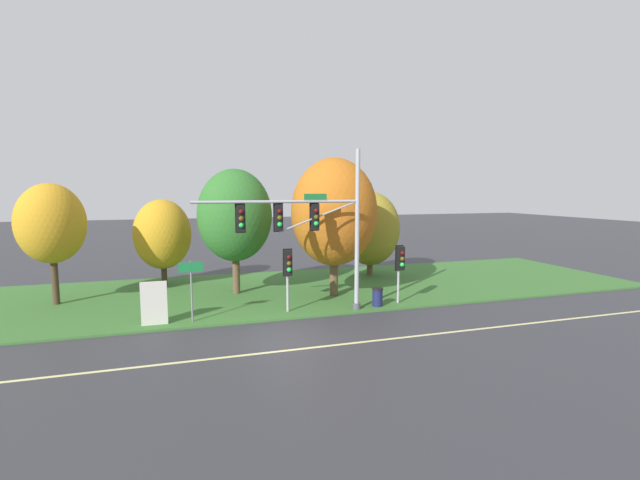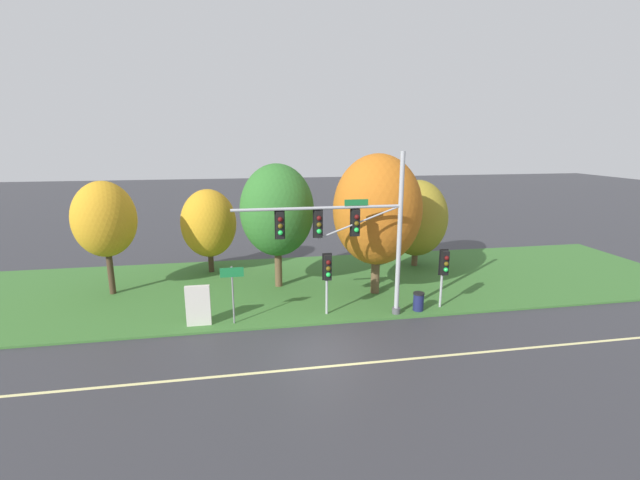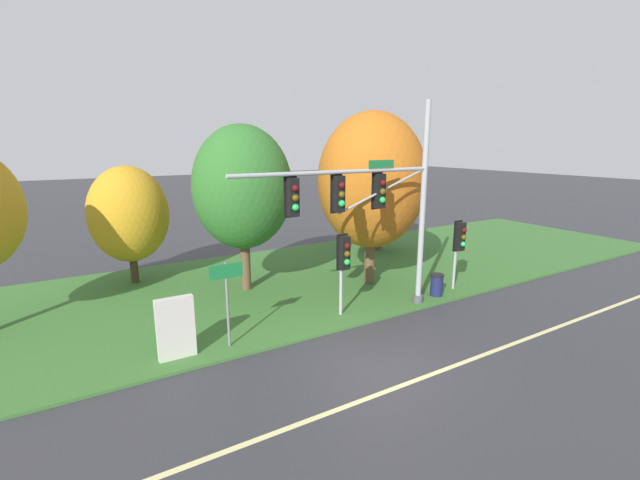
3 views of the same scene
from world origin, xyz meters
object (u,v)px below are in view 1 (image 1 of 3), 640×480
at_px(pedestrian_signal_near_kerb, 400,262).
at_px(tree_tall_centre, 370,229).
at_px(info_kiosk, 154,303).
at_px(trash_bin, 377,297).
at_px(pedestrian_signal_further_along, 288,267).
at_px(traffic_signal_mast, 311,224).
at_px(tree_nearest_road, 51,224).
at_px(tree_behind_signpost, 235,216).
at_px(route_sign_post, 191,281).
at_px(tree_left_of_mast, 163,234).
at_px(tree_mid_verge, 334,212).

distance_m(pedestrian_signal_near_kerb, tree_tall_centre, 7.62).
height_order(pedestrian_signal_near_kerb, info_kiosk, pedestrian_signal_near_kerb).
distance_m(tree_tall_centre, trash_bin, 8.46).
bearing_deg(trash_bin, pedestrian_signal_further_along, 177.40).
xyz_separation_m(tree_tall_centre, trash_bin, (-2.84, -7.46, -2.78)).
height_order(traffic_signal_mast, tree_nearest_road, traffic_signal_mast).
height_order(tree_behind_signpost, tree_tall_centre, tree_behind_signpost).
relative_size(tree_nearest_road, tree_tall_centre, 1.08).
xyz_separation_m(pedestrian_signal_near_kerb, info_kiosk, (-11.94, 0.05, -1.27)).
distance_m(pedestrian_signal_near_kerb, route_sign_post, 10.36).
relative_size(pedestrian_signal_further_along, tree_behind_signpost, 0.44).
bearing_deg(tree_left_of_mast, pedestrian_signal_further_along, -53.60).
relative_size(tree_behind_signpost, info_kiosk, 3.73).
distance_m(tree_mid_verge, tree_tall_centre, 6.42).
height_order(pedestrian_signal_further_along, tree_tall_centre, tree_tall_centre).
bearing_deg(traffic_signal_mast, tree_tall_centre, 49.99).
distance_m(tree_nearest_road, trash_bin, 17.04).
xyz_separation_m(tree_mid_verge, info_kiosk, (-9.26, -2.72, -3.72)).
bearing_deg(info_kiosk, tree_behind_signpost, 49.59).
relative_size(tree_left_of_mast, tree_behind_signpost, 0.75).
distance_m(traffic_signal_mast, tree_tall_centre, 10.05).
relative_size(traffic_signal_mast, tree_mid_verge, 1.04).
xyz_separation_m(traffic_signal_mast, pedestrian_signal_further_along, (-1.02, 0.40, -2.07)).
relative_size(route_sign_post, trash_bin, 2.97).
height_order(pedestrian_signal_near_kerb, trash_bin, pedestrian_signal_near_kerb).
height_order(tree_mid_verge, info_kiosk, tree_mid_verge).
height_order(pedestrian_signal_near_kerb, pedestrian_signal_further_along, pedestrian_signal_further_along).
height_order(tree_nearest_road, tree_left_of_mast, tree_nearest_road).
distance_m(traffic_signal_mast, tree_mid_verge, 3.77).
bearing_deg(trash_bin, route_sign_post, 179.79).
height_order(pedestrian_signal_near_kerb, tree_behind_signpost, tree_behind_signpost).
relative_size(pedestrian_signal_near_kerb, tree_tall_centre, 0.53).
height_order(tree_tall_centre, info_kiosk, tree_tall_centre).
height_order(route_sign_post, tree_behind_signpost, tree_behind_signpost).
xyz_separation_m(pedestrian_signal_further_along, trash_bin, (4.60, -0.21, -1.77)).
bearing_deg(tree_left_of_mast, route_sign_post, -79.24).
xyz_separation_m(pedestrian_signal_near_kerb, route_sign_post, (-10.35, -0.04, -0.34)).
height_order(pedestrian_signal_further_along, tree_behind_signpost, tree_behind_signpost).
height_order(traffic_signal_mast, tree_tall_centre, traffic_signal_mast).
relative_size(pedestrian_signal_further_along, tree_left_of_mast, 0.58).
bearing_deg(tree_left_of_mast, trash_bin, -38.32).
height_order(pedestrian_signal_further_along, tree_mid_verge, tree_mid_verge).
relative_size(tree_mid_verge, tree_tall_centre, 1.32).
bearing_deg(trash_bin, traffic_signal_mast, -176.92).
bearing_deg(info_kiosk, route_sign_post, -3.24).
relative_size(tree_nearest_road, info_kiosk, 3.29).
bearing_deg(pedestrian_signal_further_along, route_sign_post, -177.76).
height_order(traffic_signal_mast, tree_left_of_mast, traffic_signal_mast).
bearing_deg(route_sign_post, traffic_signal_mast, -2.37).
bearing_deg(pedestrian_signal_near_kerb, tree_behind_signpost, 148.55).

